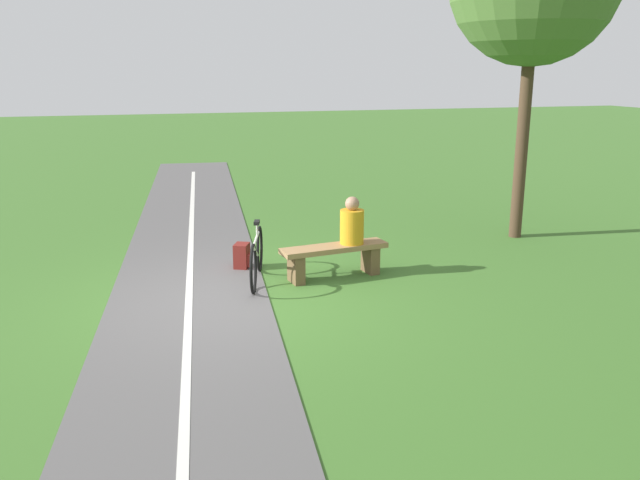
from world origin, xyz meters
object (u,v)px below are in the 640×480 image
object	(u,v)px
bench	(334,256)
person_seated	(352,224)
bicycle	(257,257)
backpack	(242,256)

from	to	relation	value
bench	person_seated	xyz separation A→B (m)	(-0.30, -0.04, 0.48)
person_seated	bicycle	world-z (taller)	person_seated
bench	person_seated	bearing A→B (deg)	-180.00
bench	backpack	size ratio (longest dim) A/B	4.19
bench	backpack	world-z (taller)	bench
bicycle	bench	bearing A→B (deg)	98.96
bench	person_seated	world-z (taller)	person_seated
person_seated	backpack	size ratio (longest dim) A/B	1.80
bicycle	backpack	xyz separation A→B (m)	(0.10, -0.72, -0.18)
bench	person_seated	distance (m)	0.56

